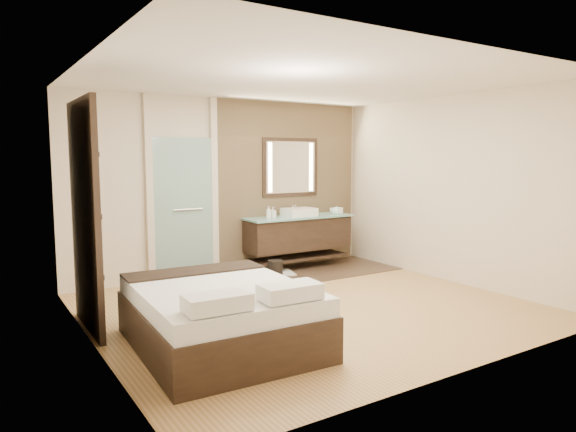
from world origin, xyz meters
TOP-DOWN VIEW (x-y plane):
  - floor at (0.00, 0.00)m, footprint 5.00×5.00m
  - tile_strip at (0.60, 1.60)m, footprint 3.80×1.30m
  - stone_wall at (1.10, 2.21)m, footprint 2.60×0.08m
  - vanity at (1.10, 1.92)m, footprint 1.85×0.55m
  - mirror_unit at (1.10, 2.16)m, footprint 1.06×0.04m
  - frosted_door at (-0.75, 2.20)m, footprint 1.10×0.12m
  - shoji_partition at (-2.43, 0.60)m, footprint 0.06×1.20m
  - bed at (-1.47, -0.59)m, footprint 1.61×1.98m
  - bath_mat at (0.48, 1.78)m, footprint 0.83×0.68m
  - waste_bin at (0.40, 1.48)m, footprint 0.27×0.27m
  - tissue_box at (1.88, 1.88)m, footprint 0.15×0.15m
  - soap_bottle_a at (0.50, 1.85)m, footprint 0.10×0.10m
  - soap_bottle_b at (0.60, 1.89)m, footprint 0.09×0.09m
  - soap_bottle_c at (1.77, 1.78)m, footprint 0.11×0.11m
  - cup at (1.84, 1.95)m, footprint 0.13×0.13m

SIDE VIEW (x-z plane):
  - floor at x=0.00m, z-range 0.00..0.00m
  - tile_strip at x=0.60m, z-range 0.00..0.01m
  - bath_mat at x=0.48m, z-range 0.01..0.03m
  - waste_bin at x=0.40m, z-range 0.00..0.28m
  - bed at x=-1.47m, z-range -0.06..0.67m
  - vanity at x=1.10m, z-range 0.14..1.02m
  - cup at x=1.84m, z-range 0.86..0.96m
  - tissue_box at x=1.88m, z-range 0.86..0.97m
  - soap_bottle_c at x=1.77m, z-range 0.86..1.00m
  - soap_bottle_b at x=0.60m, z-range 0.86..1.04m
  - soap_bottle_a at x=0.50m, z-range 0.86..1.06m
  - frosted_door at x=-0.75m, z-range -0.21..2.49m
  - shoji_partition at x=-2.43m, z-range 0.01..2.41m
  - stone_wall at x=1.10m, z-range 0.00..2.70m
  - mirror_unit at x=1.10m, z-range 1.17..2.13m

